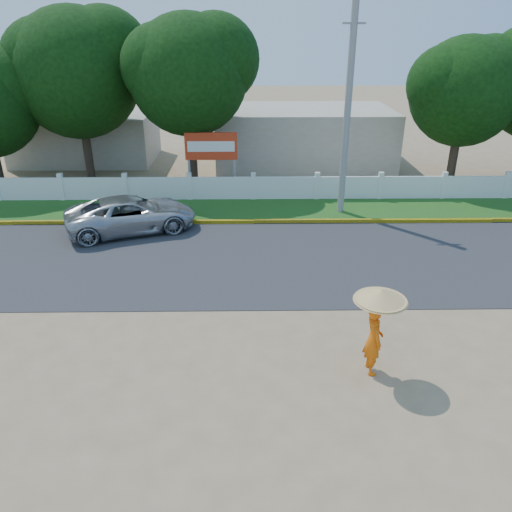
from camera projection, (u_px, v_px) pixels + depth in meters
The scene contains 12 objects.
ground at pixel (257, 330), 13.58m from camera, with size 120.00×120.00×0.00m, color #9E8460.
road at pixel (255, 259), 17.66m from camera, with size 60.00×7.00×0.02m, color #38383A.
grass_verge at pixel (254, 209), 22.42m from camera, with size 60.00×3.50×0.03m, color #2D601E.
curb at pixel (254, 222), 20.85m from camera, with size 40.00×0.18×0.16m, color yellow.
fence at pixel (253, 188), 23.51m from camera, with size 40.00×0.10×1.10m, color silver.
building_near at pixel (303, 136), 29.27m from camera, with size 10.00×6.00×3.20m, color #B7AD99.
building_far at pixel (87, 137), 30.10m from camera, with size 8.00×5.00×2.80m, color #B7AD99.
utility_pole at pixel (347, 115), 20.42m from camera, with size 0.28×0.28×8.41m, color gray.
vehicle at pixel (131, 214), 19.84m from camera, with size 2.33×5.06×1.40m, color #AAADB2.
monk_with_parasol at pixel (377, 319), 11.39m from camera, with size 1.23×1.23×2.23m.
billboard at pixel (211, 150), 23.81m from camera, with size 2.50×0.13×2.95m.
tree_row at pixel (249, 83), 24.40m from camera, with size 33.19×7.38×8.52m.
Camera 1 is at (-0.19, -11.46, 7.56)m, focal length 35.00 mm.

